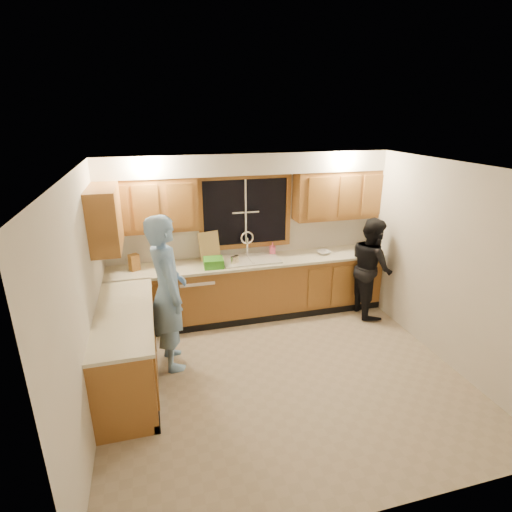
{
  "coord_description": "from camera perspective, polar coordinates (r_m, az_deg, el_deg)",
  "views": [
    {
      "loc": [
        -1.39,
        -3.89,
        3.02
      ],
      "look_at": [
        -0.17,
        0.65,
        1.33
      ],
      "focal_mm": 28.0,
      "sensor_mm": 36.0,
      "label": 1
    }
  ],
  "objects": [
    {
      "name": "upper_cabinets_return",
      "position": [
        5.18,
        -20.75,
        5.09
      ],
      "size": [
        0.33,
        0.9,
        0.75
      ],
      "primitive_type": "cube",
      "color": "#A0672E",
      "rests_on": "wall_left"
    },
    {
      "name": "bowl",
      "position": [
        6.4,
        9.62,
        0.52
      ],
      "size": [
        0.22,
        0.22,
        0.05
      ],
      "primitive_type": "imported",
      "rotation": [
        0.0,
        0.0,
        0.08
      ],
      "color": "silver",
      "rests_on": "countertop_back"
    },
    {
      "name": "countertop_left",
      "position": [
        4.76,
        -18.33,
        -7.84
      ],
      "size": [
        0.63,
        1.9,
        0.04
      ],
      "primitive_type": "cube",
      "color": "beige",
      "rests_on": "base_cabinets_left"
    },
    {
      "name": "sink",
      "position": [
        6.06,
        -0.8,
        -1.1
      ],
      "size": [
        0.86,
        0.52,
        0.57
      ],
      "color": "silver",
      "rests_on": "countertop_back"
    },
    {
      "name": "cutting_board",
      "position": [
        6.06,
        -6.69,
        1.46
      ],
      "size": [
        0.34,
        0.19,
        0.42
      ],
      "primitive_type": "cube",
      "rotation": [
        -0.21,
        0.0,
        0.26
      ],
      "color": "tan",
      "rests_on": "countertop_back"
    },
    {
      "name": "floor",
      "position": [
        5.12,
        3.88,
        -16.5
      ],
      "size": [
        4.2,
        4.2,
        0.0
      ],
      "primitive_type": "plane",
      "color": "tan",
      "rests_on": "ground"
    },
    {
      "name": "soap_bottle",
      "position": [
        6.26,
        2.36,
        1.07
      ],
      "size": [
        0.11,
        0.11,
        0.2
      ],
      "primitive_type": "imported",
      "rotation": [
        0.0,
        0.0,
        -0.24
      ],
      "color": "#FF618E",
      "rests_on": "countertop_back"
    },
    {
      "name": "dish_crate",
      "position": [
        5.79,
        -6.1,
        -0.96
      ],
      "size": [
        0.3,
        0.28,
        0.13
      ],
      "primitive_type": "cube",
      "rotation": [
        0.0,
        0.0,
        -0.06
      ],
      "color": "green",
      "rests_on": "countertop_back"
    },
    {
      "name": "can_left",
      "position": [
        5.84,
        -3.28,
        -0.7
      ],
      "size": [
        0.08,
        0.08,
        0.13
      ],
      "primitive_type": "cylinder",
      "rotation": [
        0.0,
        0.0,
        -0.17
      ],
      "color": "beige",
      "rests_on": "countertop_back"
    },
    {
      "name": "window_frame",
      "position": [
        6.11,
        -1.5,
        6.29
      ],
      "size": [
        1.44,
        0.03,
        1.14
      ],
      "color": "black",
      "rests_on": "wall_back"
    },
    {
      "name": "wall_left",
      "position": [
        4.33,
        -23.18,
        -6.11
      ],
      "size": [
        0.0,
        3.8,
        3.8
      ],
      "primitive_type": "plane",
      "rotation": [
        1.57,
        0.0,
        1.57
      ],
      "color": "silver",
      "rests_on": "ground"
    },
    {
      "name": "ceiling",
      "position": [
        4.16,
        4.69,
        12.48
      ],
      "size": [
        4.2,
        4.2,
        0.0
      ],
      "primitive_type": "plane",
      "rotation": [
        3.14,
        0.0,
        0.0
      ],
      "color": "white"
    },
    {
      "name": "man",
      "position": [
        4.95,
        -12.49,
        -5.2
      ],
      "size": [
        0.57,
        0.77,
        1.95
      ],
      "primitive_type": "imported",
      "rotation": [
        0.0,
        0.0,
        1.72
      ],
      "color": "#7AAAE7",
      "rests_on": "floor"
    },
    {
      "name": "countertop_back",
      "position": [
        6.03,
        -0.76,
        -0.85
      ],
      "size": [
        4.2,
        0.63,
        0.04
      ],
      "primitive_type": "cube",
      "color": "beige",
      "rests_on": "base_cabinets_back"
    },
    {
      "name": "can_right",
      "position": [
        5.9,
        -2.79,
        -0.51
      ],
      "size": [
        0.09,
        0.09,
        0.13
      ],
      "primitive_type": "cylinder",
      "rotation": [
        0.0,
        0.0,
        -0.43
      ],
      "color": "beige",
      "rests_on": "countertop_back"
    },
    {
      "name": "base_cabinets_back",
      "position": [
        6.22,
        -0.78,
        -4.77
      ],
      "size": [
        4.2,
        0.6,
        0.88
      ],
      "primitive_type": "cube",
      "color": "#A0672E",
      "rests_on": "ground"
    },
    {
      "name": "stove",
      "position": [
        4.5,
        -18.19,
        -16.25
      ],
      "size": [
        0.58,
        0.75,
        0.9
      ],
      "primitive_type": "cube",
      "color": "white",
      "rests_on": "floor"
    },
    {
      "name": "wall_back",
      "position": [
        6.21,
        -1.5,
        3.16
      ],
      "size": [
        4.2,
        0.0,
        4.2
      ],
      "primitive_type": "plane",
      "rotation": [
        1.57,
        0.0,
        0.0
      ],
      "color": "silver",
      "rests_on": "ground"
    },
    {
      "name": "base_cabinets_left",
      "position": [
        4.98,
        -17.93,
        -12.56
      ],
      "size": [
        0.6,
        1.9,
        0.88
      ],
      "primitive_type": "cube",
      "color": "#A0672E",
      "rests_on": "ground"
    },
    {
      "name": "soffit",
      "position": [
        5.82,
        -1.18,
        13.11
      ],
      "size": [
        4.2,
        0.35,
        0.3
      ],
      "primitive_type": "cube",
      "color": "white",
      "rests_on": "wall_back"
    },
    {
      "name": "upper_cabinets_left",
      "position": [
        5.75,
        -15.19,
        7.04
      ],
      "size": [
        1.35,
        0.33,
        0.75
      ],
      "primitive_type": "cube",
      "color": "#A0672E",
      "rests_on": "wall_back"
    },
    {
      "name": "woman",
      "position": [
        6.42,
        16.1,
        -1.52
      ],
      "size": [
        0.66,
        0.81,
        1.56
      ],
      "primitive_type": "imported",
      "rotation": [
        0.0,
        0.0,
        1.47
      ],
      "color": "black",
      "rests_on": "floor"
    },
    {
      "name": "wall_right",
      "position": [
        5.52,
        25.32,
        -0.96
      ],
      "size": [
        0.0,
        3.8,
        3.8
      ],
      "primitive_type": "plane",
      "rotation": [
        1.57,
        0.0,
        -1.57
      ],
      "color": "silver",
      "rests_on": "ground"
    },
    {
      "name": "upper_cabinets_right",
      "position": [
        6.4,
        11.45,
        8.58
      ],
      "size": [
        1.35,
        0.33,
        0.75
      ],
      "primitive_type": "cube",
      "color": "#A0672E",
      "rests_on": "wall_back"
    },
    {
      "name": "knife_block",
      "position": [
        5.88,
        -17.02,
        -0.87
      ],
      "size": [
        0.16,
        0.16,
        0.24
      ],
      "primitive_type": "cube",
      "rotation": [
        0.0,
        0.0,
        0.52
      ],
      "color": "#9E662B",
      "rests_on": "countertop_back"
    },
    {
      "name": "dishwasher",
      "position": [
        6.09,
        -8.56,
        -5.87
      ],
      "size": [
        0.6,
        0.56,
        0.82
      ],
      "primitive_type": "cube",
      "color": "white",
      "rests_on": "floor"
    }
  ]
}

